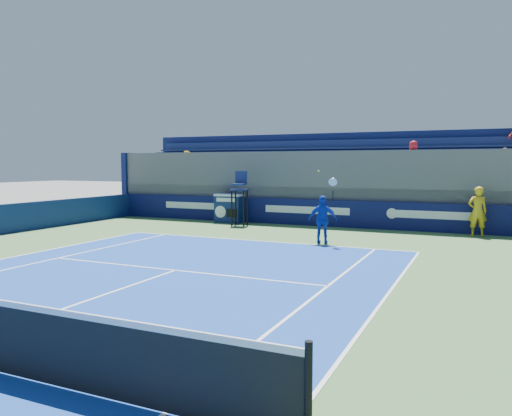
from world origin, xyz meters
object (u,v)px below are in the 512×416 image
at_px(ball_person, 478,211).
at_px(umpire_chair, 240,192).
at_px(tennis_player, 323,220).
at_px(match_clock, 229,207).

relative_size(ball_person, umpire_chair, 0.78).
bearing_deg(tennis_player, umpire_chair, 144.52).
height_order(ball_person, tennis_player, tennis_player).
xyz_separation_m(ball_person, umpire_chair, (-9.89, -0.67, 0.55)).
height_order(ball_person, match_clock, ball_person).
distance_m(match_clock, umpire_chair, 1.45).
height_order(match_clock, umpire_chair, umpire_chair).
bearing_deg(umpire_chair, ball_person, 3.86).
relative_size(ball_person, tennis_player, 0.75).
bearing_deg(ball_person, match_clock, -11.41).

